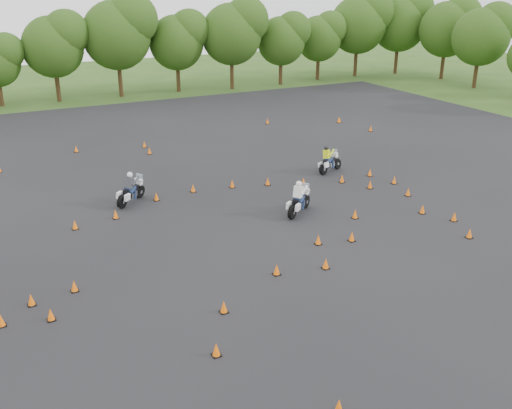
# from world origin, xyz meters

# --- Properties ---
(ground) EXTENTS (140.00, 140.00, 0.00)m
(ground) POSITION_xyz_m (0.00, 0.00, 0.00)
(ground) COLOR #2D5119
(ground) RESTS_ON ground
(asphalt_pad) EXTENTS (62.00, 62.00, 0.00)m
(asphalt_pad) POSITION_xyz_m (0.00, 6.00, 0.01)
(asphalt_pad) COLOR black
(asphalt_pad) RESTS_ON ground
(treeline) EXTENTS (87.04, 32.45, 10.76)m
(treeline) POSITION_xyz_m (4.04, 34.92, 4.71)
(treeline) COLOR #294714
(treeline) RESTS_ON ground
(traffic_cones) EXTENTS (36.54, 32.58, 0.45)m
(traffic_cones) POSITION_xyz_m (1.16, 5.54, 0.23)
(traffic_cones) COLOR orange
(traffic_cones) RESTS_ON asphalt_pad
(rider_grey) EXTENTS (2.29, 2.11, 1.84)m
(rider_grey) POSITION_xyz_m (-4.60, 10.04, 0.93)
(rider_grey) COLOR #38393E
(rider_grey) RESTS_ON ground
(rider_yellow) EXTENTS (2.28, 1.44, 1.69)m
(rider_yellow) POSITION_xyz_m (8.15, 9.60, 0.85)
(rider_yellow) COLOR #C3D412
(rider_yellow) RESTS_ON ground
(rider_white) EXTENTS (2.37, 1.97, 1.84)m
(rider_white) POSITION_xyz_m (2.80, 4.61, 0.92)
(rider_white) COLOR white
(rider_white) RESTS_ON ground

